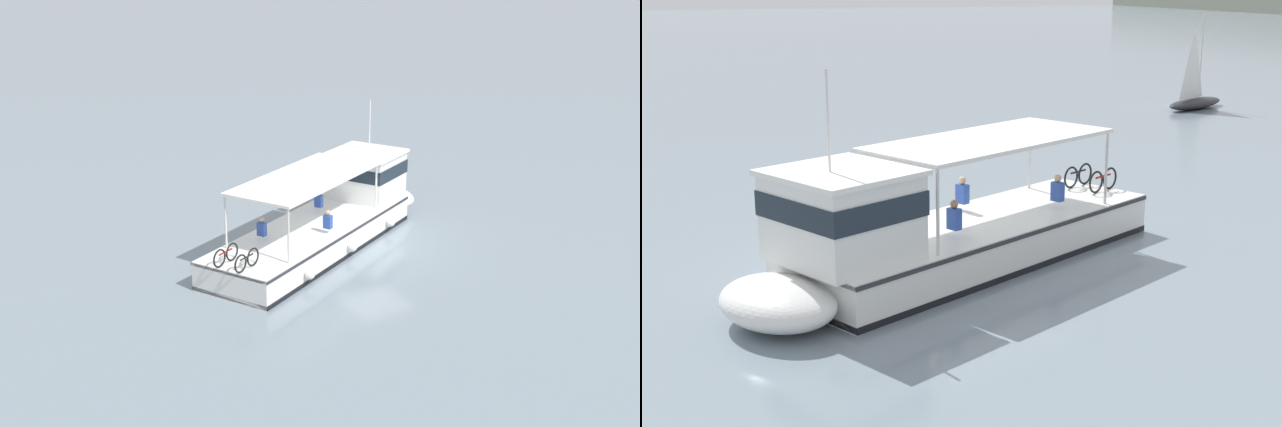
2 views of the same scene
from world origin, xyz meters
TOP-DOWN VIEW (x-y plane):
  - ground_plane at (0.00, 0.00)m, footprint 400.00×400.00m
  - ferry_main at (1.75, 0.96)m, footprint 8.42×12.76m
  - sailboat_off_stern at (-20.74, 23.86)m, footprint 3.26×4.95m

SIDE VIEW (x-z plane):
  - ground_plane at x=0.00m, z-range 0.00..0.00m
  - sailboat_off_stern at x=-20.74m, z-range -2.16..3.24m
  - ferry_main at x=1.75m, z-range -1.64..3.68m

